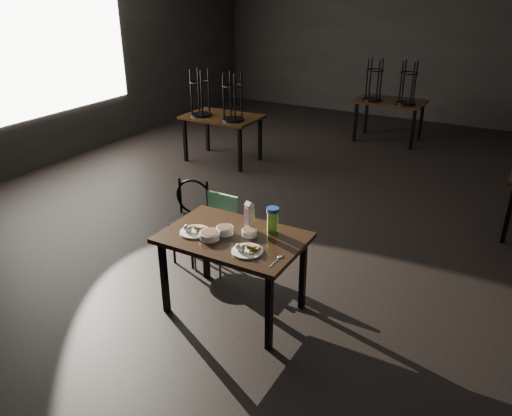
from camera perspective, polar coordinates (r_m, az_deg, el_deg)
The scene contains 14 objects.
room at distance 5.16m, azimuth 10.33°, elevation 19.84°, with size 12.00×12.04×3.22m.
main_table at distance 4.28m, azimuth -2.62°, elevation -4.12°, with size 1.20×0.80×0.75m.
plate_left at distance 4.31m, azimuth -7.04°, elevation -2.56°, with size 0.26×0.26×0.08m.
plate_right at distance 3.98m, azimuth -1.04°, elevation -4.78°, with size 0.26×0.26×0.08m.
bowl_near at distance 4.27m, azimuth -3.59°, elevation -2.52°, with size 0.15×0.15×0.06m.
bowl_far at distance 4.23m, azimuth -0.75°, elevation -2.82°, with size 0.13×0.13×0.05m.
bowl_big at distance 4.19m, azimuth -5.32°, elevation -3.12°, with size 0.17×0.17×0.06m.
juice_carton at distance 4.29m, azimuth -0.78°, elevation -1.00°, with size 0.08×0.08×0.26m.
water_bottle at distance 4.23m, azimuth 1.90°, elevation -1.40°, with size 0.13×0.13×0.24m.
spoon at distance 3.91m, azimuth 2.69°, elevation -5.65°, with size 0.04×0.21×0.01m.
bentwood_chair at distance 5.21m, azimuth -7.50°, elevation -0.73°, with size 0.44×0.43×0.86m.
school_chair at distance 5.06m, azimuth -4.38°, elevation -1.97°, with size 0.37×0.37×0.78m.
bg_table_left at distance 8.10m, azimuth -4.05°, elevation 10.42°, with size 1.20×0.80×1.48m.
bg_table_far at distance 9.49m, azimuth 15.09°, elevation 11.76°, with size 1.20×0.80×1.48m.
Camera 1 is at (1.66, -4.85, 2.72)m, focal length 35.00 mm.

